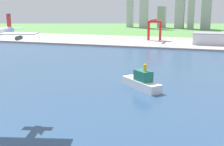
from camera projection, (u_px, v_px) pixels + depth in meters
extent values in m
plane|color=#528843|center=(138.00, 65.00, 287.07)|extent=(2400.00, 2400.00, 0.00)
cube|color=#2D4C70|center=(120.00, 80.00, 231.35)|extent=(840.00, 360.00, 0.15)
cube|color=#AC9B96|center=(165.00, 42.00, 463.18)|extent=(840.00, 140.00, 2.50)
cube|color=red|center=(9.00, 22.00, 155.16)|extent=(1.62, 4.47, 8.81)
cube|color=white|center=(9.00, 28.00, 155.88)|extent=(14.48, 7.49, 0.36)
cylinder|color=#4C4F54|center=(19.00, 38.00, 140.32)|extent=(3.28, 5.58, 2.02)
cube|color=white|center=(141.00, 84.00, 205.50)|extent=(32.55, 31.12, 5.83)
cube|color=#1E6B59|center=(143.00, 76.00, 202.11)|extent=(14.71, 14.43, 7.30)
cylinder|color=yellow|center=(145.00, 68.00, 199.27)|extent=(2.20, 2.20, 4.66)
cube|color=red|center=(148.00, 31.00, 476.29)|extent=(2.20, 2.20, 28.38)
cube|color=red|center=(160.00, 32.00, 470.60)|extent=(2.20, 2.20, 28.38)
cube|color=red|center=(149.00, 31.00, 483.72)|extent=(2.20, 2.20, 28.38)
cube|color=red|center=(161.00, 31.00, 478.02)|extent=(2.20, 2.20, 28.38)
cube|color=red|center=(155.00, 22.00, 473.74)|extent=(21.36, 10.00, 2.80)
cube|color=red|center=(154.00, 20.00, 463.57)|extent=(2.60, 41.16, 2.60)
cube|color=silver|center=(213.00, 39.00, 427.14)|extent=(55.47, 33.81, 15.27)
cube|color=gray|center=(213.00, 33.00, 425.33)|extent=(56.58, 34.49, 1.20)
cube|color=#B2AFBC|center=(130.00, 3.00, 812.00)|extent=(15.70, 17.80, 131.45)
cube|color=#ACAAB5|center=(144.00, 4.00, 778.26)|extent=(21.86, 14.02, 122.47)
cube|color=#999B99|center=(162.00, 17.00, 794.45)|extent=(20.10, 26.79, 56.75)
cube|color=#AEACB6|center=(180.00, 6.00, 763.82)|extent=(23.08, 26.85, 117.00)
cube|color=#A09FA3|center=(191.00, 8.00, 744.99)|extent=(15.25, 26.42, 105.79)
cube|color=#A2A3A9|center=(206.00, 14.00, 741.21)|extent=(24.59, 17.85, 76.76)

